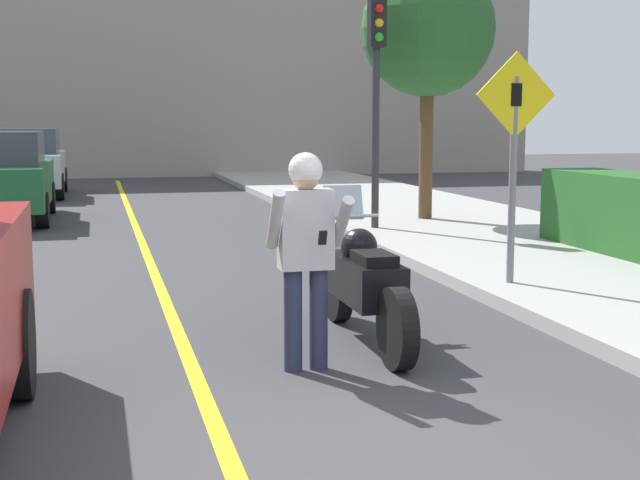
% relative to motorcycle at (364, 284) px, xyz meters
% --- Properties ---
extents(ground_plane, '(80.00, 80.00, 0.00)m').
position_rel_motorcycle_xyz_m(ground_plane, '(-0.92, -2.77, -0.51)').
color(ground_plane, '#38383A').
extents(road_center_line, '(0.12, 36.00, 0.01)m').
position_rel_motorcycle_xyz_m(road_center_line, '(-1.52, 3.23, -0.51)').
color(road_center_line, yellow).
rests_on(road_center_line, ground).
extents(building_backdrop, '(28.00, 1.20, 7.50)m').
position_rel_motorcycle_xyz_m(building_backdrop, '(-0.92, 23.23, 3.24)').
color(building_backdrop, gray).
rests_on(building_backdrop, ground).
extents(motorcycle, '(0.62, 2.37, 1.31)m').
position_rel_motorcycle_xyz_m(motorcycle, '(0.00, 0.00, 0.00)').
color(motorcycle, black).
rests_on(motorcycle, ground).
extents(person_biker, '(0.59, 0.46, 1.66)m').
position_rel_motorcycle_xyz_m(person_biker, '(-0.68, -0.72, 0.50)').
color(person_biker, '#282D4C').
rests_on(person_biker, ground).
extents(crossing_sign, '(0.91, 0.08, 2.47)m').
position_rel_motorcycle_xyz_m(crossing_sign, '(2.15, 1.57, 1.12)').
color(crossing_sign, slate).
rests_on(crossing_sign, sidewalk_curb).
extents(traffic_light, '(0.26, 0.30, 3.65)m').
position_rel_motorcycle_xyz_m(traffic_light, '(2.23, 6.64, 2.17)').
color(traffic_light, '#2D2D30').
rests_on(traffic_light, sidewalk_curb).
extents(street_tree, '(2.35, 2.35, 4.49)m').
position_rel_motorcycle_xyz_m(street_tree, '(3.52, 7.75, 2.93)').
color(street_tree, brown).
rests_on(street_tree, sidewalk_curb).
extents(parked_car_silver, '(1.88, 4.20, 1.68)m').
position_rel_motorcycle_xyz_m(parked_car_silver, '(-3.85, 15.97, 0.35)').
color(parked_car_silver, black).
rests_on(parked_car_silver, ground).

